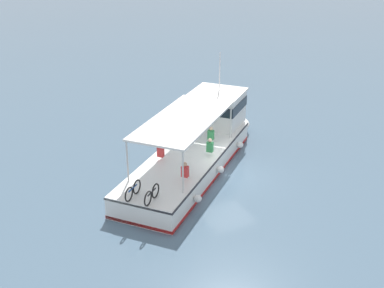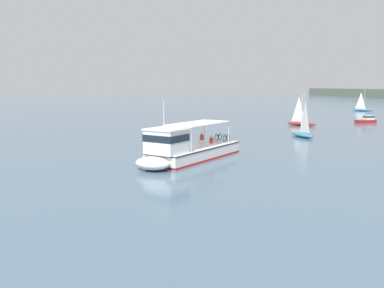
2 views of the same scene
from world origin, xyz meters
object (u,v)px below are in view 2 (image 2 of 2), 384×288
(ferry_main, at_px, (186,150))
(sailboat_mid_channel, at_px, (362,109))
(sailboat_off_stern, at_px, (301,122))
(sailboat_near_starboard, at_px, (302,133))
(motorboat_off_bow, at_px, (367,120))

(ferry_main, height_order, sailboat_mid_channel, sailboat_mid_channel)
(sailboat_mid_channel, relative_size, sailboat_off_stern, 1.00)
(ferry_main, distance_m, sailboat_near_starboard, 22.38)
(motorboat_off_bow, bearing_deg, sailboat_near_starboard, -54.37)
(sailboat_off_stern, height_order, sailboat_near_starboard, same)
(ferry_main, distance_m, sailboat_mid_channel, 81.80)
(ferry_main, relative_size, sailboat_off_stern, 2.13)
(ferry_main, height_order, sailboat_off_stern, sailboat_off_stern)
(ferry_main, bearing_deg, motorboat_off_bow, 125.25)
(sailboat_mid_channel, bearing_deg, sailboat_off_stern, -48.32)
(ferry_main, bearing_deg, sailboat_near_starboard, 124.81)
(sailboat_mid_channel, distance_m, sailboat_off_stern, 45.24)
(sailboat_off_stern, bearing_deg, motorboat_off_bow, 96.34)
(sailboat_near_starboard, height_order, motorboat_off_bow, sailboat_near_starboard)
(sailboat_mid_channel, height_order, sailboat_off_stern, same)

